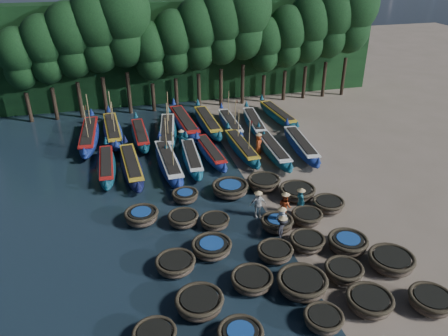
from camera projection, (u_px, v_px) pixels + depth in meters
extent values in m
plane|color=#796859|center=(264.00, 209.00, 27.51)|extent=(120.00, 120.00, 0.00)
cube|color=black|center=(190.00, 51.00, 45.42)|extent=(40.00, 3.00, 10.00)
torus|color=#342D1F|center=(154.00, 333.00, 18.05)|extent=(1.89, 1.89, 0.17)
cylinder|color=black|center=(154.00, 332.00, 18.03)|extent=(1.44, 1.44, 0.05)
torus|color=#342D1F|center=(240.00, 332.00, 18.00)|extent=(1.97, 1.97, 0.19)
cylinder|color=black|center=(241.00, 331.00, 17.98)|extent=(1.49, 1.49, 0.06)
cylinder|color=navy|center=(241.00, 331.00, 17.96)|extent=(1.15, 1.15, 0.04)
ellipsoid|color=brown|center=(323.00, 321.00, 18.95)|extent=(1.72, 1.72, 0.61)
torus|color=#342D1F|center=(324.00, 316.00, 18.81)|extent=(1.77, 1.77, 0.18)
cylinder|color=black|center=(324.00, 315.00, 18.80)|extent=(1.33, 1.33, 0.06)
ellipsoid|color=brown|center=(369.00, 303.00, 19.83)|extent=(2.56, 2.56, 0.67)
torus|color=#342D1F|center=(370.00, 298.00, 19.69)|extent=(2.17, 2.17, 0.20)
cylinder|color=black|center=(370.00, 297.00, 19.67)|extent=(1.65, 1.65, 0.06)
ellipsoid|color=brown|center=(430.00, 302.00, 19.87)|extent=(2.51, 2.51, 0.68)
torus|color=#342D1F|center=(432.00, 297.00, 19.73)|extent=(2.05, 2.05, 0.20)
cylinder|color=black|center=(432.00, 296.00, 19.71)|extent=(1.55, 1.55, 0.06)
ellipsoid|color=brown|center=(200.00, 305.00, 19.74)|extent=(2.67, 2.67, 0.70)
torus|color=#342D1F|center=(199.00, 299.00, 19.59)|extent=(2.25, 2.25, 0.21)
cylinder|color=black|center=(199.00, 298.00, 19.57)|extent=(1.71, 1.71, 0.06)
ellipsoid|color=brown|center=(252.00, 282.00, 21.13)|extent=(2.12, 2.12, 0.62)
torus|color=#342D1F|center=(252.00, 277.00, 21.00)|extent=(2.09, 2.09, 0.19)
cylinder|color=black|center=(252.00, 276.00, 20.98)|extent=(1.60, 1.60, 0.06)
ellipsoid|color=brown|center=(302.00, 285.00, 20.81)|extent=(2.49, 2.49, 0.75)
torus|color=#342D1F|center=(302.00, 280.00, 20.65)|extent=(2.47, 2.47, 0.23)
cylinder|color=black|center=(302.00, 279.00, 20.63)|extent=(1.88, 1.88, 0.07)
ellipsoid|color=brown|center=(343.00, 273.00, 21.64)|extent=(2.27, 2.27, 0.68)
torus|color=#342D1F|center=(344.00, 268.00, 21.49)|extent=(1.95, 1.95, 0.21)
cylinder|color=black|center=(344.00, 267.00, 21.47)|extent=(1.46, 1.46, 0.06)
ellipsoid|color=brown|center=(391.00, 263.00, 22.33)|extent=(2.46, 2.46, 0.71)
torus|color=#342D1F|center=(392.00, 257.00, 22.17)|extent=(2.37, 2.37, 0.22)
cylinder|color=black|center=(392.00, 257.00, 22.15)|extent=(1.81, 1.81, 0.06)
ellipsoid|color=brown|center=(176.00, 265.00, 22.20)|extent=(2.54, 2.54, 0.63)
torus|color=#342D1F|center=(175.00, 261.00, 22.06)|extent=(2.08, 2.08, 0.19)
cylinder|color=black|center=(175.00, 260.00, 22.05)|extent=(1.59, 1.59, 0.06)
ellipsoid|color=brown|center=(212.00, 249.00, 23.40)|extent=(2.10, 2.10, 0.64)
torus|color=#342D1F|center=(212.00, 244.00, 23.26)|extent=(2.21, 2.21, 0.19)
cylinder|color=black|center=(212.00, 244.00, 23.24)|extent=(1.69, 1.69, 0.06)
cylinder|color=navy|center=(212.00, 243.00, 23.22)|extent=(1.30, 1.30, 0.04)
ellipsoid|color=brown|center=(275.00, 253.00, 23.09)|extent=(2.32, 2.32, 0.59)
torus|color=#342D1F|center=(275.00, 249.00, 22.96)|extent=(1.94, 1.94, 0.18)
cylinder|color=black|center=(275.00, 249.00, 22.94)|extent=(1.48, 1.48, 0.05)
ellipsoid|color=brown|center=(307.00, 243.00, 23.83)|extent=(1.87, 1.87, 0.64)
torus|color=#342D1F|center=(308.00, 239.00, 23.70)|extent=(1.96, 1.96, 0.19)
cylinder|color=black|center=(308.00, 238.00, 23.68)|extent=(1.48, 1.48, 0.06)
ellipsoid|color=brown|center=(347.00, 245.00, 23.63)|extent=(2.15, 2.15, 0.72)
torus|color=#342D1F|center=(348.00, 240.00, 23.48)|extent=(2.19, 2.19, 0.22)
cylinder|color=black|center=(348.00, 239.00, 23.45)|extent=(1.65, 1.65, 0.07)
cylinder|color=navy|center=(348.00, 238.00, 23.43)|extent=(1.27, 1.27, 0.04)
ellipsoid|color=brown|center=(183.00, 220.00, 25.83)|extent=(1.93, 1.93, 0.64)
torus|color=#342D1F|center=(183.00, 216.00, 25.70)|extent=(1.85, 1.85, 0.19)
cylinder|color=black|center=(183.00, 215.00, 25.68)|extent=(1.39, 1.39, 0.06)
ellipsoid|color=brown|center=(215.00, 223.00, 25.66)|extent=(1.89, 1.89, 0.56)
torus|color=#342D1F|center=(215.00, 219.00, 25.54)|extent=(1.77, 1.77, 0.17)
cylinder|color=black|center=(215.00, 218.00, 25.52)|extent=(1.34, 1.34, 0.05)
ellipsoid|color=brown|center=(277.00, 225.00, 25.38)|extent=(1.89, 1.89, 0.67)
torus|color=#342D1F|center=(277.00, 220.00, 25.24)|extent=(1.93, 1.93, 0.20)
cylinder|color=black|center=(277.00, 220.00, 25.22)|extent=(1.45, 1.45, 0.06)
cylinder|color=navy|center=(277.00, 219.00, 25.20)|extent=(1.12, 1.12, 0.04)
ellipsoid|color=brown|center=(307.00, 218.00, 25.97)|extent=(1.72, 1.72, 0.66)
torus|color=#342D1F|center=(307.00, 214.00, 25.82)|extent=(1.87, 1.87, 0.20)
cylinder|color=black|center=(307.00, 213.00, 25.81)|extent=(1.40, 1.40, 0.06)
ellipsoid|color=brown|center=(328.00, 206.00, 27.22)|extent=(2.34, 2.34, 0.66)
torus|color=#342D1F|center=(329.00, 202.00, 27.08)|extent=(2.00, 2.00, 0.20)
cylinder|color=black|center=(329.00, 201.00, 27.06)|extent=(1.51, 1.51, 0.06)
ellipsoid|color=brown|center=(142.00, 218.00, 25.98)|extent=(2.19, 2.19, 0.72)
torus|color=#342D1F|center=(141.00, 213.00, 25.83)|extent=(2.06, 2.06, 0.22)
cylinder|color=black|center=(141.00, 212.00, 25.81)|extent=(1.54, 1.54, 0.07)
cylinder|color=navy|center=(141.00, 212.00, 25.79)|extent=(1.19, 1.19, 0.04)
ellipsoid|color=brown|center=(185.00, 197.00, 28.21)|extent=(1.88, 1.88, 0.61)
torus|color=#342D1F|center=(185.00, 193.00, 28.08)|extent=(1.74, 1.74, 0.18)
cylinder|color=black|center=(185.00, 193.00, 28.06)|extent=(1.30, 1.30, 0.06)
cylinder|color=navy|center=(185.00, 192.00, 28.04)|extent=(1.00, 1.00, 0.04)
ellipsoid|color=brown|center=(230.00, 190.00, 28.90)|extent=(2.57, 2.57, 0.72)
torus|color=#342D1F|center=(230.00, 186.00, 28.74)|extent=(2.45, 2.45, 0.22)
cylinder|color=black|center=(230.00, 185.00, 28.72)|extent=(1.87, 1.87, 0.07)
cylinder|color=navy|center=(230.00, 184.00, 28.70)|extent=(1.44, 1.44, 0.04)
ellipsoid|color=brown|center=(264.00, 184.00, 29.68)|extent=(2.49, 2.49, 0.71)
torus|color=#342D1F|center=(264.00, 179.00, 29.52)|extent=(2.27, 2.27, 0.21)
cylinder|color=black|center=(264.00, 179.00, 29.51)|extent=(1.72, 1.72, 0.06)
ellipsoid|color=brown|center=(297.00, 193.00, 28.56)|extent=(2.60, 2.60, 0.70)
torus|color=#342D1F|center=(297.00, 189.00, 28.41)|extent=(2.38, 2.38, 0.21)
cylinder|color=black|center=(298.00, 188.00, 28.39)|extent=(1.82, 1.82, 0.06)
ellipsoid|color=navy|center=(107.00, 166.00, 31.80)|extent=(1.44, 7.26, 0.91)
cone|color=navy|center=(106.00, 140.00, 34.57)|extent=(0.40, 0.40, 0.54)
cone|color=navy|center=(106.00, 183.00, 28.50)|extent=(0.40, 0.40, 0.45)
cube|color=#AB1815|center=(106.00, 162.00, 31.62)|extent=(1.06, 5.63, 0.11)
cube|color=black|center=(106.00, 161.00, 31.59)|extent=(0.80, 4.90, 0.09)
ellipsoid|color=#10153A|center=(132.00, 167.00, 31.67)|extent=(1.80, 7.95, 0.99)
cone|color=#10153A|center=(125.00, 138.00, 34.64)|extent=(0.43, 0.43, 0.59)
cone|color=#10153A|center=(138.00, 184.00, 28.14)|extent=(0.43, 0.43, 0.49)
cube|color=gold|center=(131.00, 161.00, 31.48)|extent=(1.33, 6.16, 0.12)
cube|color=black|center=(131.00, 160.00, 31.44)|extent=(1.03, 5.36, 0.10)
ellipsoid|color=navy|center=(169.00, 163.00, 32.11)|extent=(1.70, 8.30, 1.03)
cone|color=navy|center=(159.00, 134.00, 35.24)|extent=(0.45, 0.45, 0.62)
cone|color=navy|center=(179.00, 181.00, 28.39)|extent=(0.45, 0.45, 0.52)
cube|color=silver|center=(168.00, 158.00, 31.91)|extent=(1.25, 6.43, 0.12)
cube|color=black|center=(168.00, 157.00, 31.87)|extent=(0.95, 5.60, 0.10)
cylinder|color=#997F4C|center=(166.00, 136.00, 32.43)|extent=(0.07, 0.25, 2.89)
cylinder|color=#997F4C|center=(173.00, 151.00, 30.05)|extent=(0.07, 0.25, 2.89)
plane|color=red|center=(174.00, 134.00, 29.52)|extent=(0.00, 0.36, 0.36)
ellipsoid|color=navy|center=(192.00, 159.00, 32.94)|extent=(1.71, 7.27, 0.90)
cone|color=navy|center=(186.00, 134.00, 35.73)|extent=(0.40, 0.40, 0.54)
cone|color=navy|center=(199.00, 174.00, 29.63)|extent=(0.40, 0.40, 0.45)
cube|color=silver|center=(192.00, 154.00, 32.76)|extent=(1.26, 5.63, 0.11)
cube|color=black|center=(192.00, 153.00, 32.73)|extent=(0.98, 4.90, 0.09)
ellipsoid|color=navy|center=(210.00, 153.00, 33.91)|extent=(1.77, 7.16, 0.89)
cone|color=navy|center=(198.00, 130.00, 36.55)|extent=(0.39, 0.39, 0.53)
cone|color=navy|center=(225.00, 165.00, 30.76)|extent=(0.39, 0.39, 0.44)
cube|color=#AB1815|center=(210.00, 148.00, 33.74)|extent=(1.32, 5.54, 0.11)
cube|color=black|center=(210.00, 147.00, 33.71)|extent=(1.03, 4.82, 0.09)
ellipsoid|color=navy|center=(242.00, 148.00, 34.56)|extent=(1.60, 7.65, 0.95)
cone|color=navy|center=(228.00, 124.00, 37.44)|extent=(0.42, 0.42, 0.57)
cone|color=navy|center=(258.00, 162.00, 31.14)|extent=(0.42, 0.42, 0.48)
cube|color=gold|center=(242.00, 144.00, 34.38)|extent=(1.18, 5.93, 0.11)
cube|color=black|center=(242.00, 143.00, 34.35)|extent=(0.90, 5.16, 0.10)
cylinder|color=#997F4C|center=(238.00, 125.00, 34.86)|extent=(0.07, 0.23, 2.66)
cylinder|color=#997F4C|center=(249.00, 137.00, 32.68)|extent=(0.07, 0.23, 2.66)
plane|color=red|center=(251.00, 122.00, 32.18)|extent=(0.00, 0.33, 0.33)
ellipsoid|color=navy|center=(273.00, 150.00, 34.21)|extent=(1.65, 7.85, 0.98)
cone|color=navy|center=(259.00, 125.00, 37.22)|extent=(0.43, 0.43, 0.59)
cone|color=navy|center=(291.00, 165.00, 30.64)|extent=(0.43, 0.43, 0.49)
cube|color=silver|center=(273.00, 145.00, 34.02)|extent=(1.21, 6.08, 0.12)
cube|color=black|center=(273.00, 144.00, 33.99)|extent=(0.92, 5.30, 0.10)
ellipsoid|color=navy|center=(301.00, 146.00, 34.93)|extent=(2.19, 8.05, 0.99)
cone|color=navy|center=(287.00, 121.00, 38.04)|extent=(0.44, 0.44, 0.60)
cone|color=navy|center=(319.00, 160.00, 31.26)|extent=(0.44, 0.44, 0.50)
cube|color=silver|center=(301.00, 141.00, 34.74)|extent=(1.63, 6.23, 0.12)
cube|color=black|center=(301.00, 140.00, 34.71)|extent=(1.29, 5.41, 0.10)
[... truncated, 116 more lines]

